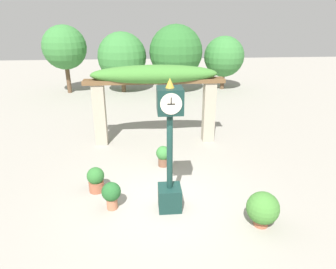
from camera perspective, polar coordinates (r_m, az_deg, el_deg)
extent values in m
plane|color=gray|center=(8.46, -0.94, -12.86)|extent=(60.00, 60.00, 0.00)
cube|color=#14332D|center=(8.08, 0.31, -11.93)|extent=(0.59, 0.59, 0.64)
cylinder|color=#14332D|center=(7.44, 0.33, -3.45)|extent=(0.15, 0.15, 1.99)
cylinder|color=gold|center=(7.07, 0.35, 4.02)|extent=(0.24, 0.24, 0.04)
cube|color=#14332D|center=(6.98, 0.36, 6.52)|extent=(0.60, 0.60, 0.60)
cylinder|color=beige|center=(6.68, 0.60, 5.83)|extent=(0.49, 0.02, 0.49)
cylinder|color=beige|center=(7.28, 0.13, 7.15)|extent=(0.49, 0.02, 0.49)
cube|color=black|center=(6.67, 0.61, 5.80)|extent=(0.17, 0.01, 0.02)
cube|color=black|center=(6.65, 0.61, 6.41)|extent=(0.02, 0.01, 0.15)
cone|color=gold|center=(6.88, 0.36, 9.82)|extent=(0.21, 0.21, 0.22)
cube|color=#A89E89|center=(11.97, -12.84, 3.67)|extent=(0.45, 0.45, 2.42)
cube|color=#A89E89|center=(12.14, 7.76, 4.27)|extent=(0.45, 0.45, 2.42)
cube|color=brown|center=(11.32, -2.52, 9.92)|extent=(5.36, 0.10, 0.15)
cube|color=brown|center=(11.54, -2.57, 10.15)|extent=(5.36, 0.10, 0.15)
cube|color=brown|center=(11.76, -2.62, 10.37)|extent=(5.36, 0.10, 0.15)
ellipsoid|color=#427F33|center=(11.49, -2.59, 11.38)|extent=(4.80, 1.05, 0.70)
cylinder|color=#9E563D|center=(7.97, 17.28, -15.55)|extent=(0.34, 0.34, 0.20)
sphere|color=#427F33|center=(7.74, 17.61, -13.18)|extent=(0.79, 0.79, 0.79)
cylinder|color=brown|center=(10.29, -0.91, -5.20)|extent=(0.34, 0.34, 0.30)
sphere|color=#387A38|center=(10.14, -0.92, -3.54)|extent=(0.48, 0.48, 0.48)
cylinder|color=#B26B4C|center=(8.30, -10.59, -12.70)|extent=(0.29, 0.29, 0.32)
sphere|color=#235B28|center=(8.11, -10.76, -10.65)|extent=(0.51, 0.51, 0.51)
cylinder|color=#9E563D|center=(9.13, -13.45, -9.54)|extent=(0.43, 0.43, 0.32)
sphere|color=#2D6B2D|center=(8.96, -13.64, -7.65)|extent=(0.50, 0.50, 0.50)
cylinder|color=brown|center=(21.18, -18.47, 10.18)|extent=(0.28, 0.28, 1.97)
sphere|color=#387A38|center=(20.92, -19.11, 15.41)|extent=(2.77, 2.77, 2.77)
cylinder|color=brown|center=(20.66, -8.48, 9.71)|extent=(0.28, 0.28, 1.22)
sphere|color=#387A38|center=(20.38, -8.75, 14.43)|extent=(3.16, 3.16, 3.16)
cylinder|color=brown|center=(20.37, 1.45, 10.08)|extent=(0.28, 0.28, 1.43)
sphere|color=#2D6B2D|center=(20.07, 1.51, 15.46)|extent=(3.44, 3.44, 3.44)
cylinder|color=brown|center=(21.65, 10.33, 10.22)|extent=(0.28, 0.28, 1.28)
sphere|color=#387A38|center=(21.40, 10.62, 14.39)|extent=(2.72, 2.72, 2.72)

